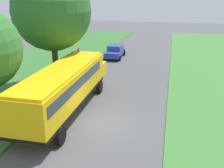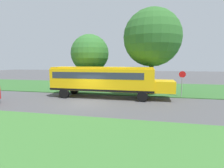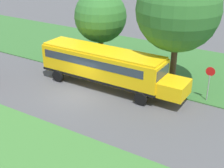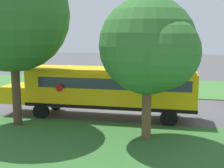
% 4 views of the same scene
% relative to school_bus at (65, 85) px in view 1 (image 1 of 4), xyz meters
% --- Properties ---
extents(ground_plane, '(120.00, 120.00, 0.00)m').
position_rel_school_bus_xyz_m(ground_plane, '(2.70, -1.12, -1.92)').
color(ground_plane, '#4C4C4F').
extents(school_bus, '(2.84, 12.42, 3.16)m').
position_rel_school_bus_xyz_m(school_bus, '(0.00, 0.00, 0.00)').
color(school_bus, yellow).
rests_on(school_bus, ground).
extents(car_blue_nearest, '(2.02, 4.40, 1.56)m').
position_rel_school_bus_xyz_m(car_blue_nearest, '(-0.10, 16.12, -1.05)').
color(car_blue_nearest, '#283D93').
rests_on(car_blue_nearest, ground).
extents(oak_tree_roadside_mid, '(6.34, 6.34, 9.50)m').
position_rel_school_bus_xyz_m(oak_tree_roadside_mid, '(-2.82, 4.85, 4.38)').
color(oak_tree_roadside_mid, '#4C3826').
rests_on(oak_tree_roadside_mid, ground).
extents(stop_sign, '(0.08, 0.68, 2.74)m').
position_rel_school_bus_xyz_m(stop_sign, '(-1.90, 7.84, -0.19)').
color(stop_sign, gray).
rests_on(stop_sign, ground).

